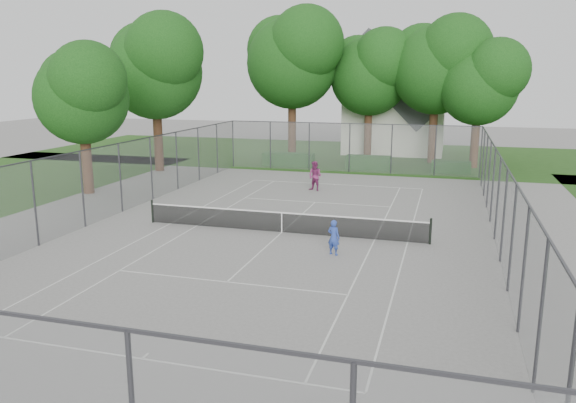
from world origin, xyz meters
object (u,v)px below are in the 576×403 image
(girl_player, at_px, (334,237))
(woman_player, at_px, (315,176))
(tennis_net, at_px, (282,221))
(house, at_px, (395,104))

(girl_player, bearing_deg, woman_player, -55.73)
(girl_player, bearing_deg, tennis_net, -23.41)
(tennis_net, xyz_separation_m, house, (2.02, 28.90, 3.81))
(tennis_net, distance_m, woman_player, 9.60)
(girl_player, height_order, woman_player, woman_player)
(house, xyz_separation_m, woman_player, (-2.79, -19.34, -3.43))
(tennis_net, bearing_deg, house, 85.99)
(tennis_net, xyz_separation_m, girl_player, (2.84, -2.47, 0.19))
(house, distance_m, girl_player, 31.58)
(girl_player, xyz_separation_m, woman_player, (-3.61, 12.03, 0.20))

